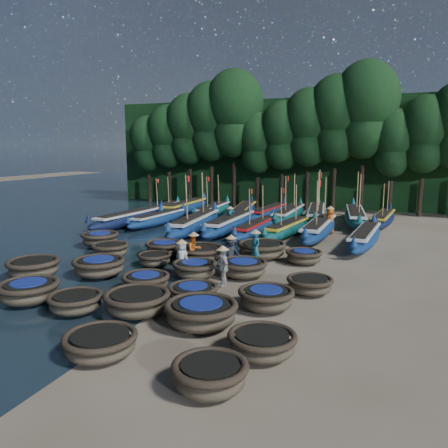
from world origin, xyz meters
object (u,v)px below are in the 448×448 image
at_px(coracle_23, 262,249).
at_px(long_boat_1, 129,218).
at_px(coracle_4, 210,375).
at_px(coracle_19, 310,284).
at_px(coracle_9, 262,343).
at_px(fisherman_3, 231,252).
at_px(coracle_3, 100,343).
at_px(coracle_13, 193,293).
at_px(coracle_15, 110,250).
at_px(coracle_24, 304,256).
at_px(long_boat_16, 356,217).
at_px(coracle_14, 266,298).
at_px(long_boat_17, 383,219).
at_px(coracle_11, 99,266).
at_px(coracle_16, 155,259).
at_px(long_boat_3, 195,223).
at_px(long_boat_15, 317,214).
at_px(coracle_20, 100,239).
at_px(fisherman_5, 230,219).
at_px(fisherman_2, 194,249).
at_px(coracle_18, 243,268).
at_px(long_boat_12, 243,212).
at_px(long_boat_5, 256,228).
at_px(coracle_12, 146,281).
at_px(coracle_22, 199,253).
at_px(coracle_21, 165,248).
at_px(coracle_6, 75,302).
at_px(fisherman_1, 255,247).
at_px(coracle_5, 29,291).
at_px(coracle_17, 195,269).
at_px(fisherman_4, 223,265).
at_px(long_boat_13, 268,212).
at_px(long_boat_9, 163,209).
at_px(coracle_8, 201,313).
at_px(long_boat_8, 365,237).
at_px(long_boat_4, 230,224).
at_px(fisherman_0, 182,256).
at_px(fisherman_6, 330,220).
at_px(long_boat_2, 158,219).
at_px(coracle_7, 137,302).
at_px(long_boat_11, 213,210).
at_px(long_boat_6, 288,228).

distance_m(coracle_23, long_boat_1, 12.57).
height_order(coracle_4, coracle_19, coracle_4).
relative_size(coracle_9, fisherman_3, 1.11).
height_order(coracle_3, coracle_13, coracle_3).
relative_size(coracle_15, coracle_24, 1.26).
bearing_deg(coracle_13, long_boat_16, 77.98).
height_order(coracle_14, long_boat_17, long_boat_17).
height_order(coracle_11, coracle_16, coracle_11).
height_order(long_boat_3, long_boat_15, long_boat_3).
distance_m(coracle_20, fisherman_5, 8.72).
xyz_separation_m(long_boat_3, fisherman_3, (5.33, -7.26, 0.20)).
height_order(coracle_4, fisherman_2, fisherman_2).
distance_m(coracle_13, coracle_18, 3.71).
height_order(long_boat_12, long_boat_16, long_boat_16).
bearing_deg(coracle_11, long_boat_5, 71.44).
relative_size(coracle_12, fisherman_5, 1.23).
relative_size(coracle_3, coracle_12, 1.06).
bearing_deg(long_boat_15, coracle_16, -116.86).
bearing_deg(coracle_22, coracle_21, 166.63).
bearing_deg(fisherman_3, coracle_15, 133.99).
relative_size(coracle_16, long_boat_15, 0.19).
bearing_deg(fisherman_3, coracle_19, -76.87).
distance_m(coracle_6, coracle_15, 7.48).
bearing_deg(coracle_3, fisherman_1, 83.85).
height_order(coracle_5, coracle_17, coracle_5).
height_order(long_boat_17, fisherman_4, long_boat_17).
bearing_deg(long_boat_13, long_boat_9, -164.04).
bearing_deg(coracle_8, coracle_11, 152.96).
relative_size(coracle_23, long_boat_1, 0.29).
height_order(coracle_11, long_boat_8, long_boat_8).
xyz_separation_m(coracle_3, long_boat_5, (-1.02, 17.15, 0.11)).
xyz_separation_m(coracle_4, coracle_15, (-9.69, 9.46, 0.01)).
relative_size(long_boat_4, fisherman_0, 5.17).
distance_m(coracle_6, coracle_8, 4.56).
relative_size(coracle_19, long_boat_9, 0.27).
bearing_deg(coracle_11, fisherman_3, 33.23).
bearing_deg(coracle_3, coracle_23, 85.13).
xyz_separation_m(long_boat_4, fisherman_6, (6.23, 1.90, 0.34)).
bearing_deg(long_boat_2, coracle_15, -70.38).
bearing_deg(fisherman_4, coracle_9, -13.10).
relative_size(coracle_15, coracle_23, 0.91).
relative_size(coracle_7, long_boat_4, 0.26).
distance_m(coracle_11, coracle_18, 6.34).
relative_size(coracle_16, fisherman_6, 0.87).
bearing_deg(long_boat_11, coracle_16, -80.33).
bearing_deg(long_boat_6, fisherman_1, -80.52).
xyz_separation_m(coracle_24, fisherman_5, (-6.21, 6.23, 0.46)).
xyz_separation_m(coracle_5, fisherman_2, (3.43, 6.81, 0.38)).
bearing_deg(long_boat_5, coracle_14, -68.21).
relative_size(coracle_7, long_boat_2, 0.31).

